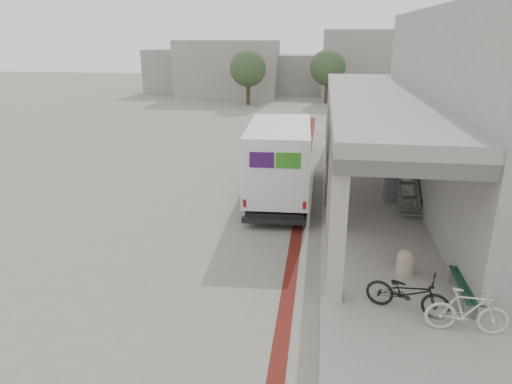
% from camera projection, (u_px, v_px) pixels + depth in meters
% --- Properties ---
extents(ground, '(120.00, 120.00, 0.00)m').
position_uv_depth(ground, '(264.00, 237.00, 14.50)').
color(ground, slate).
rests_on(ground, ground).
extents(bike_lane_stripe, '(0.35, 40.00, 0.01)m').
position_uv_depth(bike_lane_stripe, '(299.00, 215.00, 16.24)').
color(bike_lane_stripe, '#511410').
rests_on(bike_lane_stripe, ground).
extents(sidewalk, '(4.40, 28.00, 0.12)m').
position_uv_depth(sidewalk, '(394.00, 243.00, 13.95)').
color(sidewalk, gray).
rests_on(sidewalk, ground).
extents(transit_building, '(7.60, 17.00, 7.00)m').
position_uv_depth(transit_building, '(465.00, 112.00, 16.67)').
color(transit_building, gray).
rests_on(transit_building, ground).
extents(distant_backdrop, '(28.00, 10.00, 6.50)m').
position_uv_depth(distant_backdrop, '(280.00, 68.00, 47.54)').
color(distant_backdrop, gray).
rests_on(distant_backdrop, ground).
extents(tree_left, '(3.20, 3.20, 4.80)m').
position_uv_depth(tree_left, '(248.00, 69.00, 40.30)').
color(tree_left, '#38281C').
rests_on(tree_left, ground).
extents(tree_mid, '(3.20, 3.20, 4.80)m').
position_uv_depth(tree_mid, '(328.00, 68.00, 41.23)').
color(tree_mid, '#38281C').
rests_on(tree_mid, ground).
extents(tree_right, '(3.20, 3.20, 4.80)m').
position_uv_depth(tree_right, '(422.00, 70.00, 39.23)').
color(tree_right, '#38281C').
rests_on(tree_right, ground).
extents(fedex_truck, '(2.48, 7.12, 3.00)m').
position_uv_depth(fedex_truck, '(280.00, 157.00, 17.62)').
color(fedex_truck, black).
rests_on(fedex_truck, ground).
extents(bench, '(0.45, 1.81, 0.42)m').
position_uv_depth(bench, '(465.00, 288.00, 10.76)').
color(bench, gray).
rests_on(bench, sidewalk).
extents(bollard_near, '(0.46, 0.46, 0.69)m').
position_uv_depth(bollard_near, '(406.00, 262.00, 11.93)').
color(bollard_near, tan).
rests_on(bollard_near, sidewalk).
extents(bollard_far, '(0.44, 0.44, 0.66)m').
position_uv_depth(bollard_far, '(331.00, 198.00, 16.62)').
color(bollard_far, gray).
rests_on(bollard_far, sidewalk).
extents(utility_cabinet, '(0.43, 0.56, 0.89)m').
position_uv_depth(utility_cabinet, '(390.00, 189.00, 17.16)').
color(utility_cabinet, slate).
rests_on(utility_cabinet, sidewalk).
extents(bicycle_black, '(1.97, 1.22, 0.98)m').
position_uv_depth(bicycle_black, '(408.00, 293.00, 10.24)').
color(bicycle_black, black).
rests_on(bicycle_black, sidewalk).
extents(bicycle_cream, '(1.72, 0.55, 1.02)m').
position_uv_depth(bicycle_cream, '(468.00, 311.00, 9.52)').
color(bicycle_cream, beige).
rests_on(bicycle_cream, sidewalk).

